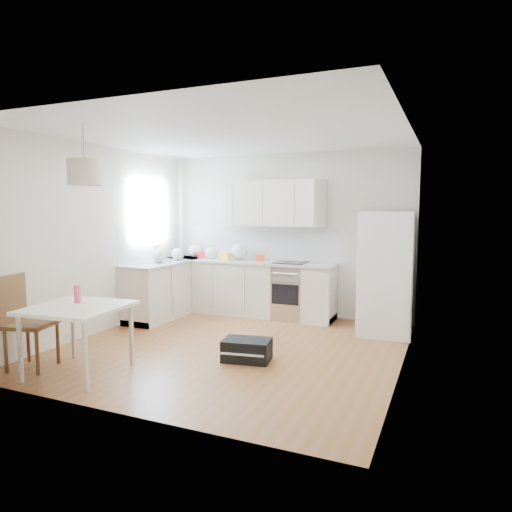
{
  "coord_description": "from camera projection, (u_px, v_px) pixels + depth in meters",
  "views": [
    {
      "loc": [
        2.56,
        -5.15,
        1.8
      ],
      "look_at": [
        0.18,
        0.4,
        1.16
      ],
      "focal_mm": 32.0,
      "sensor_mm": 36.0,
      "label": 1
    }
  ],
  "objects": [
    {
      "name": "snack_orange",
      "position": [
        260.0,
        258.0,
        7.64
      ],
      "size": [
        0.18,
        0.15,
        0.1
      ],
      "primitive_type": "cube",
      "rotation": [
        0.0,
        0.0,
        0.46
      ],
      "color": "red",
      "rests_on": "counter_back"
    },
    {
      "name": "upper_cabinets",
      "position": [
        275.0,
        204.0,
        7.54
      ],
      "size": [
        1.7,
        0.32,
        0.75
      ],
      "primitive_type": "cube",
      "color": "silver",
      "rests_on": "wall_back"
    },
    {
      "name": "wall_right",
      "position": [
        404.0,
        250.0,
        4.94
      ],
      "size": [
        0.0,
        4.2,
        4.2
      ],
      "primitive_type": "plane",
      "rotation": [
        1.57,
        0.0,
        -1.57
      ],
      "color": "silver",
      "rests_on": "floor"
    },
    {
      "name": "counter_back",
      "position": [
        247.0,
        262.0,
        7.69
      ],
      "size": [
        3.02,
        0.64,
        0.04
      ],
      "primitive_type": "cube",
      "color": "#ACAFB1",
      "rests_on": "cabinets_back"
    },
    {
      "name": "dining_table",
      "position": [
        77.0,
        313.0,
        4.91
      ],
      "size": [
        1.04,
        1.04,
        0.75
      ],
      "rotation": [
        0.0,
        0.0,
        0.1
      ],
      "color": "beige",
      "rests_on": "floor"
    },
    {
      "name": "cabinets_left",
      "position": [
        167.0,
        289.0,
        7.66
      ],
      "size": [
        0.6,
        1.8,
        0.88
      ],
      "primitive_type": "cube",
      "color": "silver",
      "rests_on": "floor"
    },
    {
      "name": "pendant_lamp",
      "position": [
        85.0,
        172.0,
        4.88
      ],
      "size": [
        0.46,
        0.46,
        0.28
      ],
      "primitive_type": "cylinder",
      "rotation": [
        0.0,
        0.0,
        0.38
      ],
      "color": "#BBB090",
      "rests_on": "ceiling"
    },
    {
      "name": "window_glassblock",
      "position": [
        149.0,
        211.0,
        7.59
      ],
      "size": [
        0.02,
        1.0,
        1.0
      ],
      "primitive_type": "cube",
      "color": "#BFE0F9",
      "rests_on": "wall_left"
    },
    {
      "name": "sink",
      "position": [
        165.0,
        262.0,
        7.56
      ],
      "size": [
        0.5,
        0.8,
        0.16
      ],
      "primitive_type": null,
      "color": "silver",
      "rests_on": "counter_left"
    },
    {
      "name": "range_oven",
      "position": [
        291.0,
        292.0,
        7.42
      ],
      "size": [
        0.5,
        0.61,
        0.88
      ],
      "primitive_type": null,
      "color": "silver",
      "rests_on": "floor"
    },
    {
      "name": "dining_chair",
      "position": [
        31.0,
        322.0,
        5.1
      ],
      "size": [
        0.54,
        0.54,
        1.06
      ],
      "primitive_type": null,
      "rotation": [
        0.0,
        0.0,
        0.24
      ],
      "color": "#543419",
      "rests_on": "floor"
    },
    {
      "name": "gym_bag",
      "position": [
        247.0,
        350.0,
        5.39
      ],
      "size": [
        0.6,
        0.45,
        0.26
      ],
      "primitive_type": "cube",
      "rotation": [
        0.0,
        0.0,
        0.16
      ],
      "color": "black",
      "rests_on": "floor"
    },
    {
      "name": "wall_left",
      "position": [
        101.0,
        239.0,
        6.59
      ],
      "size": [
        0.0,
        4.2,
        4.2
      ],
      "primitive_type": "plane",
      "rotation": [
        1.57,
        0.0,
        1.57
      ],
      "color": "silver",
      "rests_on": "floor"
    },
    {
      "name": "backsplash_left",
      "position": [
        151.0,
        243.0,
        7.69
      ],
      "size": [
        0.01,
        1.8,
        0.58
      ],
      "primitive_type": "cube",
      "color": "white",
      "rests_on": "wall_left"
    },
    {
      "name": "counter_left",
      "position": [
        166.0,
        262.0,
        7.61
      ],
      "size": [
        0.64,
        1.82,
        0.04
      ],
      "primitive_type": "cube",
      "color": "#ACAFB1",
      "rests_on": "cabinets_left"
    },
    {
      "name": "grocery_bag_b",
      "position": [
        212.0,
        253.0,
        7.94
      ],
      "size": [
        0.23,
        0.2,
        0.21
      ],
      "primitive_type": "ellipsoid",
      "color": "silver",
      "rests_on": "counter_back"
    },
    {
      "name": "backsplash_back",
      "position": [
        253.0,
        242.0,
        7.93
      ],
      "size": [
        3.0,
        0.01,
        0.58
      ],
      "primitive_type": "cube",
      "color": "white",
      "rests_on": "wall_back"
    },
    {
      "name": "grocery_bag_c",
      "position": [
        240.0,
        252.0,
        7.82
      ],
      "size": [
        0.3,
        0.25,
        0.27
      ],
      "primitive_type": "ellipsoid",
      "color": "silver",
      "rests_on": "counter_back"
    },
    {
      "name": "grocery_bag_e",
      "position": [
        159.0,
        256.0,
        7.46
      ],
      "size": [
        0.23,
        0.2,
        0.21
      ],
      "primitive_type": "ellipsoid",
      "color": "silver",
      "rests_on": "counter_left"
    },
    {
      "name": "drink_bottle",
      "position": [
        77.0,
        293.0,
        5.04
      ],
      "size": [
        0.08,
        0.08,
        0.23
      ],
      "primitive_type": "cylinder",
      "rotation": [
        0.0,
        0.0,
        0.22
      ],
      "color": "#E23E5E",
      "rests_on": "dining_table"
    },
    {
      "name": "wall_back",
      "position": [
        286.0,
        235.0,
        7.68
      ],
      "size": [
        4.2,
        0.0,
        4.2
      ],
      "primitive_type": "plane",
      "rotation": [
        1.57,
        0.0,
        0.0
      ],
      "color": "silver",
      "rests_on": "floor"
    },
    {
      "name": "snack_yellow",
      "position": [
        226.0,
        256.0,
        7.76
      ],
      "size": [
        0.19,
        0.14,
        0.12
      ],
      "primitive_type": "cube",
      "rotation": [
        0.0,
        0.0,
        -0.2
      ],
      "color": "gold",
      "rests_on": "counter_back"
    },
    {
      "name": "cabinets_back",
      "position": [
        247.0,
        289.0,
        7.74
      ],
      "size": [
        3.0,
        0.6,
        0.88
      ],
      "primitive_type": "cube",
      "color": "silver",
      "rests_on": "floor"
    },
    {
      "name": "grocery_bag_a",
      "position": [
        195.0,
        251.0,
        8.18
      ],
      "size": [
        0.26,
        0.22,
        0.23
      ],
      "primitive_type": "ellipsoid",
      "color": "silver",
      "rests_on": "counter_back"
    },
    {
      "name": "refrigerator",
      "position": [
        387.0,
        273.0,
        6.53
      ],
      "size": [
        0.9,
        0.93,
        1.75
      ],
      "primitive_type": null,
      "rotation": [
        0.0,
        0.0,
        0.07
      ],
      "color": "white",
      "rests_on": "floor"
    },
    {
      "name": "floor",
      "position": [
        231.0,
        348.0,
        5.9
      ],
      "size": [
        4.2,
        4.2,
        0.0
      ],
      "primitive_type": "plane",
      "color": "brown",
      "rests_on": "ground"
    },
    {
      "name": "grocery_bag_d",
      "position": [
        178.0,
        254.0,
        7.77
      ],
      "size": [
        0.22,
        0.19,
        0.2
      ],
      "primitive_type": "ellipsoid",
      "color": "silver",
      "rests_on": "counter_back"
    },
    {
      "name": "snack_red",
      "position": [
        203.0,
        255.0,
        8.09
      ],
      "size": [
        0.19,
        0.19,
        0.11
      ],
      "primitive_type": "cube",
      "rotation": [
        0.0,
        0.0,
        0.71
      ],
      "color": "red",
      "rests_on": "counter_back"
    },
    {
      "name": "ceiling",
      "position": [
        230.0,
        135.0,
        5.62
      ],
      "size": [
        4.2,
        4.2,
        0.0
      ],
      "primitive_type": "plane",
      "rotation": [
        3.14,
        0.0,
        0.0
      ],
      "color": "white",
      "rests_on": "wall_back"
    }
  ]
}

